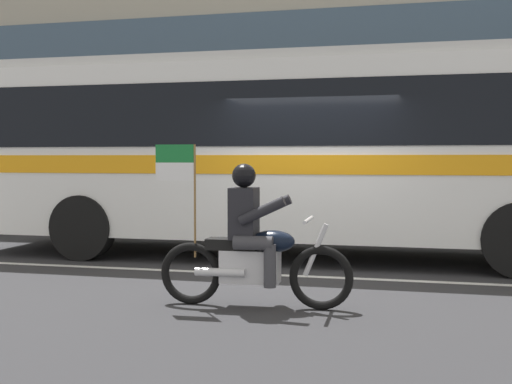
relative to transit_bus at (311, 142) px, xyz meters
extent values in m
plane|color=#2B2B2D|center=(0.21, -1.19, -1.88)|extent=(60.00, 60.00, 0.00)
cube|color=#A39E93|center=(0.21, 3.91, -1.81)|extent=(28.00, 3.80, 0.15)
cube|color=silver|center=(0.21, -1.79, -1.88)|extent=(26.60, 0.14, 0.01)
cube|color=#384C60|center=(0.21, 5.77, 2.70)|extent=(25.76, 0.10, 1.40)
cube|color=white|center=(0.00, 0.01, -0.15)|extent=(11.20, 2.61, 2.70)
cube|color=black|center=(0.00, 0.01, 0.40)|extent=(10.30, 2.64, 0.96)
cube|color=orange|center=(0.00, 0.01, -0.35)|extent=(10.97, 2.64, 0.28)
cube|color=silver|center=(0.00, 0.01, 1.26)|extent=(10.97, 2.48, 0.16)
cylinder|color=black|center=(-3.47, -1.17, -1.36)|extent=(1.04, 0.30, 1.04)
torus|color=black|center=(0.77, -3.77, -1.54)|extent=(0.69, 0.12, 0.69)
torus|color=black|center=(-0.68, -3.84, -1.54)|extent=(0.69, 0.12, 0.69)
cube|color=silver|center=(-0.01, -3.81, -1.44)|extent=(0.65, 0.31, 0.36)
ellipsoid|color=black|center=(0.24, -3.80, -1.16)|extent=(0.49, 0.30, 0.24)
cube|color=black|center=(-0.21, -3.82, -1.20)|extent=(0.57, 0.29, 0.12)
cylinder|color=silver|center=(0.71, -3.77, -1.24)|extent=(0.28, 0.07, 0.58)
cylinder|color=silver|center=(0.63, -3.78, -0.92)|extent=(0.07, 0.64, 0.04)
cylinder|color=silver|center=(-0.30, -3.98, -1.49)|extent=(0.55, 0.12, 0.09)
cube|color=black|center=(-0.08, -3.81, -0.86)|extent=(0.30, 0.37, 0.56)
sphere|color=black|center=(-0.08, -3.81, -0.45)|extent=(0.26, 0.26, 0.26)
cylinder|color=#38383D|center=(0.05, -3.63, -1.16)|extent=(0.43, 0.17, 0.15)
cylinder|color=#38383D|center=(0.23, -3.62, -1.40)|extent=(0.13, 0.13, 0.46)
cylinder|color=#38383D|center=(0.07, -3.99, -1.16)|extent=(0.43, 0.17, 0.15)
cylinder|color=#38383D|center=(0.25, -3.98, -1.40)|extent=(0.13, 0.13, 0.46)
cylinder|color=black|center=(0.15, -3.60, -0.82)|extent=(0.52, 0.14, 0.32)
cylinder|color=black|center=(0.17, -4.00, -0.82)|extent=(0.52, 0.14, 0.32)
cylinder|color=olive|center=(-0.63, -3.84, -0.73)|extent=(0.02, 0.02, 1.25)
cube|color=#197233|center=(-0.86, -3.85, -0.21)|extent=(0.44, 0.04, 0.20)
cube|color=white|center=(-0.86, -3.85, -0.41)|extent=(0.44, 0.04, 0.20)
camera|label=1|loc=(1.87, -10.92, -0.26)|focal=47.68mm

